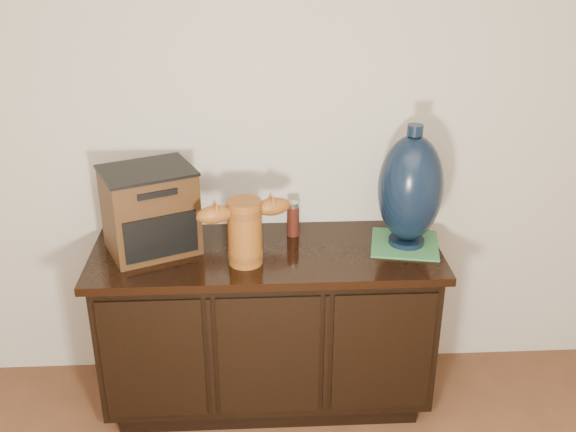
{
  "coord_description": "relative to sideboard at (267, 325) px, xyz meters",
  "views": [
    {
      "loc": [
        -0.04,
        -0.28,
        2.05
      ],
      "look_at": [
        0.09,
        2.18,
        0.93
      ],
      "focal_mm": 42.0,
      "sensor_mm": 36.0,
      "label": 1
    }
  ],
  "objects": [
    {
      "name": "sideboard",
      "position": [
        0.0,
        0.0,
        0.0
      ],
      "size": [
        1.46,
        0.56,
        0.75
      ],
      "color": "black",
      "rests_on": "ground"
    },
    {
      "name": "terracotta_vessel",
      "position": [
        -0.08,
        -0.1,
        0.52
      ],
      "size": [
        0.38,
        0.17,
        0.27
      ],
      "rotation": [
        0.0,
        0.0,
        0.28
      ],
      "color": "brown",
      "rests_on": "sideboard"
    },
    {
      "name": "tv_radio",
      "position": [
        -0.47,
        0.04,
        0.55
      ],
      "size": [
        0.44,
        0.41,
        0.36
      ],
      "rotation": [
        0.0,
        0.0,
        0.41
      ],
      "color": "#3A210E",
      "rests_on": "sideboard"
    },
    {
      "name": "green_mat",
      "position": [
        0.59,
        0.02,
        0.37
      ],
      "size": [
        0.33,
        0.33,
        0.01
      ],
      "primitive_type": "cube",
      "rotation": [
        0.0,
        0.0,
        -0.2
      ],
      "color": "#33713E",
      "rests_on": "sideboard"
    },
    {
      "name": "lamp_base",
      "position": [
        0.6,
        0.02,
        0.62
      ],
      "size": [
        0.32,
        0.32,
        0.52
      ],
      "rotation": [
        0.0,
        0.0,
        -0.2
      ],
      "color": "black",
      "rests_on": "green_mat"
    },
    {
      "name": "spray_can",
      "position": [
        0.12,
        0.14,
        0.45
      ],
      "size": [
        0.05,
        0.05,
        0.16
      ],
      "color": "#5F1D10",
      "rests_on": "sideboard"
    }
  ]
}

